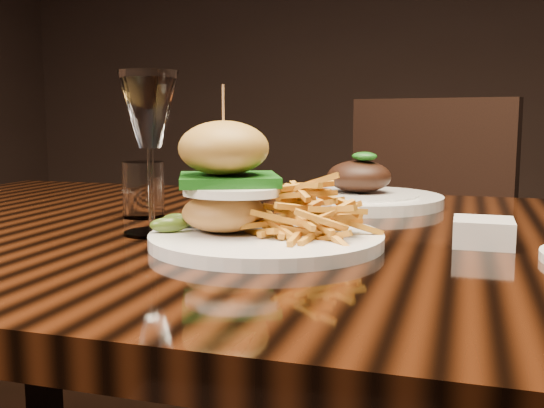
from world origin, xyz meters
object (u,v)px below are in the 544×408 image
(burger_plate, at_px, (261,204))
(chair_far, at_px, (414,253))
(dining_table, at_px, (310,286))
(far_dish, at_px, (359,195))
(wine_glass, at_px, (149,115))

(burger_plate, relative_size, chair_far, 0.29)
(dining_table, bearing_deg, far_dish, 85.52)
(wine_glass, xyz_separation_m, far_dish, (0.21, 0.35, -0.14))
(burger_plate, xyz_separation_m, far_dish, (0.06, 0.37, -0.03))
(dining_table, relative_size, wine_glass, 7.62)
(burger_plate, xyz_separation_m, chair_far, (0.11, 1.00, -0.26))
(chair_far, bearing_deg, dining_table, -78.67)
(dining_table, height_order, burger_plate, burger_plate)
(far_dish, bearing_deg, wine_glass, -121.50)
(burger_plate, height_order, chair_far, chair_far)
(chair_far, bearing_deg, far_dish, -78.69)
(burger_plate, height_order, wine_glass, wine_glass)
(wine_glass, relative_size, chair_far, 0.22)
(far_dish, height_order, chair_far, chair_far)
(burger_plate, distance_m, chair_far, 1.03)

